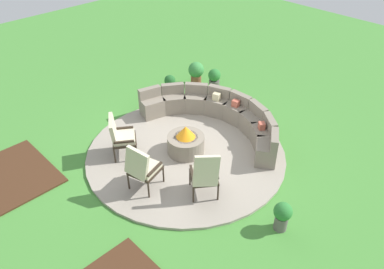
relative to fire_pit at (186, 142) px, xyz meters
name	(u,v)px	position (x,y,z in m)	size (l,w,h in m)	color
ground_plane	(186,153)	(0.00, 0.00, -0.33)	(24.00, 24.00, 0.00)	#478C38
patio_circle	(186,152)	(0.00, 0.00, -0.30)	(4.63, 4.63, 0.06)	#9E9384
mulch_bed_left	(14,174)	(-2.08, -3.22, -0.31)	(2.01, 1.51, 0.04)	#472B19
fire_pit	(186,142)	(0.00, 0.00, 0.00)	(0.86, 0.86, 0.71)	gray
curved_stone_bench	(218,115)	(-0.24, 1.36, 0.03)	(3.91, 1.94, 0.75)	gray
lounge_chair_front_left	(120,135)	(-0.96, -1.12, 0.26)	(0.79, 0.80, 1.02)	#2D2319
lounge_chair_front_right	(142,167)	(0.27, -1.46, 0.29)	(0.70, 0.72, 1.12)	#2D2319
lounge_chair_back_left	(205,174)	(1.30, -0.72, 0.29)	(0.75, 0.78, 1.12)	#2D2319
potted_plant_0	(170,83)	(-2.47, 1.70, -0.05)	(0.33, 0.33, 0.55)	#A89E8E
potted_plant_1	(282,215)	(2.85, -0.29, 0.02)	(0.35, 0.35, 0.62)	#605B56
potted_plant_2	(214,78)	(-1.71, 2.80, 0.00)	(0.37, 0.37, 0.63)	#605B56
potted_plant_3	(196,72)	(-2.30, 2.62, 0.07)	(0.48, 0.48, 0.71)	brown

